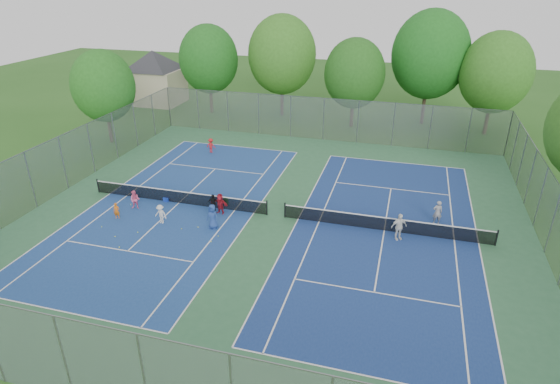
# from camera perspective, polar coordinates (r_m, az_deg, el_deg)

# --- Properties ---
(ground) EXTENTS (120.00, 120.00, 0.00)m
(ground) POSITION_cam_1_polar(r_m,az_deg,el_deg) (30.71, -0.51, -2.96)
(ground) COLOR #26561A
(ground) RESTS_ON ground
(court_pad) EXTENTS (32.00, 32.00, 0.01)m
(court_pad) POSITION_cam_1_polar(r_m,az_deg,el_deg) (30.71, -0.51, -2.95)
(court_pad) COLOR #2E623D
(court_pad) RESTS_ON ground
(court_left) EXTENTS (10.97, 23.77, 0.01)m
(court_left) POSITION_cam_1_polar(r_m,az_deg,el_deg) (33.14, -12.21, -1.31)
(court_left) COLOR navy
(court_left) RESTS_ON court_pad
(court_right) EXTENTS (10.97, 23.77, 0.01)m
(court_right) POSITION_cam_1_polar(r_m,az_deg,el_deg) (29.75, 12.59, -4.61)
(court_right) COLOR navy
(court_right) RESTS_ON court_pad
(net_left) EXTENTS (12.87, 0.10, 0.91)m
(net_left) POSITION_cam_1_polar(r_m,az_deg,el_deg) (32.95, -12.28, -0.63)
(net_left) COLOR black
(net_left) RESTS_ON ground
(net_right) EXTENTS (12.87, 0.10, 0.91)m
(net_right) POSITION_cam_1_polar(r_m,az_deg,el_deg) (29.53, 12.67, -3.87)
(net_right) COLOR black
(net_right) RESTS_ON ground
(fence_north) EXTENTS (32.00, 0.10, 4.00)m
(fence_north) POSITION_cam_1_polar(r_m,az_deg,el_deg) (44.44, 5.33, 8.82)
(fence_north) COLOR gray
(fence_north) RESTS_ON ground
(fence_south) EXTENTS (32.00, 0.10, 4.00)m
(fence_south) POSITION_cam_1_polar(r_m,az_deg,el_deg) (17.74, -16.23, -21.06)
(fence_south) COLOR gray
(fence_south) RESTS_ON ground
(fence_west) EXTENTS (0.10, 32.00, 4.00)m
(fence_west) POSITION_cam_1_polar(r_m,az_deg,el_deg) (37.26, -24.91, 3.21)
(fence_west) COLOR gray
(fence_west) RESTS_ON ground
(fence_east) EXTENTS (0.10, 32.00, 4.00)m
(fence_east) POSITION_cam_1_polar(r_m,az_deg,el_deg) (30.02, 30.31, -3.14)
(fence_east) COLOR gray
(fence_east) RESTS_ON ground
(house) EXTENTS (11.03, 11.03, 7.30)m
(house) POSITION_cam_1_polar(r_m,az_deg,el_deg) (58.97, -15.13, 14.42)
(house) COLOR #B7A88C
(house) RESTS_ON ground
(tree_nw) EXTENTS (6.40, 6.40, 9.58)m
(tree_nw) POSITION_cam_1_polar(r_m,az_deg,el_deg) (53.29, -8.70, 15.72)
(tree_nw) COLOR #443326
(tree_nw) RESTS_ON ground
(tree_nl) EXTENTS (7.20, 7.20, 10.69)m
(tree_nl) POSITION_cam_1_polar(r_m,az_deg,el_deg) (51.42, 0.25, 16.39)
(tree_nl) COLOR #443326
(tree_nl) RESTS_ON ground
(tree_nc) EXTENTS (6.00, 6.00, 8.85)m
(tree_nc) POSITION_cam_1_polar(r_m,az_deg,el_deg) (48.15, 9.08, 14.08)
(tree_nc) COLOR #443326
(tree_nc) RESTS_ON ground
(tree_nr) EXTENTS (7.60, 7.60, 11.42)m
(tree_nr) POSITION_cam_1_polar(r_m,az_deg,el_deg) (50.52, 17.86, 15.65)
(tree_nr) COLOR #443326
(tree_nr) RESTS_ON ground
(tree_ne) EXTENTS (6.60, 6.60, 9.77)m
(tree_ne) POSITION_cam_1_polar(r_m,az_deg,el_deg) (49.26, 24.83, 13.06)
(tree_ne) COLOR #443326
(tree_ne) RESTS_ON ground
(tree_side_w) EXTENTS (5.60, 5.60, 8.47)m
(tree_side_w) POSITION_cam_1_polar(r_m,az_deg,el_deg) (45.68, -20.75, 11.99)
(tree_side_w) COLOR #443326
(tree_side_w) RESTS_ON ground
(ball_crate) EXTENTS (0.44, 0.44, 0.30)m
(ball_crate) POSITION_cam_1_polar(r_m,az_deg,el_deg) (33.55, -13.67, -0.87)
(ball_crate) COLOR #1838B4
(ball_crate) RESTS_ON ground
(ball_hopper) EXTENTS (0.29, 0.29, 0.49)m
(ball_hopper) POSITION_cam_1_polar(r_m,az_deg,el_deg) (32.31, -6.59, -1.13)
(ball_hopper) COLOR #278F36
(ball_hopper) RESTS_ON ground
(student_a) EXTENTS (0.46, 0.36, 1.10)m
(student_a) POSITION_cam_1_polar(r_m,az_deg,el_deg) (31.97, -19.30, -2.19)
(student_a) COLOR orange
(student_a) RESTS_ON ground
(student_b) EXTENTS (0.73, 0.62, 1.32)m
(student_b) POSITION_cam_1_polar(r_m,az_deg,el_deg) (32.85, -17.26, -0.91)
(student_b) COLOR #F8608E
(student_b) RESTS_ON ground
(student_c) EXTENTS (0.88, 0.57, 1.28)m
(student_c) POSITION_cam_1_polar(r_m,az_deg,el_deg) (30.54, -14.34, -2.64)
(student_c) COLOR silver
(student_c) RESTS_ON ground
(student_d) EXTENTS (0.81, 0.41, 1.32)m
(student_d) POSITION_cam_1_polar(r_m,az_deg,el_deg) (31.20, -8.15, -1.39)
(student_d) COLOR black
(student_d) RESTS_ON ground
(student_e) EXTENTS (0.87, 0.65, 1.62)m
(student_e) POSITION_cam_1_polar(r_m,az_deg,el_deg) (29.25, -8.22, -2.98)
(student_e) COLOR navy
(student_e) RESTS_ON ground
(student_f) EXTENTS (1.38, 0.69, 1.42)m
(student_f) POSITION_cam_1_polar(r_m,az_deg,el_deg) (31.00, -7.31, -1.42)
(student_f) COLOR maroon
(student_f) RESTS_ON ground
(child_far_baseline) EXTENTS (0.86, 0.52, 1.29)m
(child_far_baseline) POSITION_cam_1_polar(r_m,az_deg,el_deg) (41.79, -8.41, 5.62)
(child_far_baseline) COLOR red
(child_far_baseline) RESTS_ON ground
(instructor) EXTENTS (0.65, 0.49, 1.61)m
(instructor) POSITION_cam_1_polar(r_m,az_deg,el_deg) (31.08, 18.64, -2.37)
(instructor) COLOR gray
(instructor) RESTS_ON ground
(teen_court_b) EXTENTS (1.07, 0.86, 1.70)m
(teen_court_b) POSITION_cam_1_polar(r_m,az_deg,el_deg) (28.65, 14.29, -4.12)
(teen_court_b) COLOR white
(teen_court_b) RESTS_ON ground
(tennis_ball_0) EXTENTS (0.07, 0.07, 0.07)m
(tennis_ball_0) POSITION_cam_1_polar(r_m,az_deg,el_deg) (29.80, -11.91, -4.44)
(tennis_ball_0) COLOR #B7D431
(tennis_ball_0) RESTS_ON ground
(tennis_ball_1) EXTENTS (0.07, 0.07, 0.07)m
(tennis_ball_1) POSITION_cam_1_polar(r_m,az_deg,el_deg) (30.05, -19.46, -5.17)
(tennis_ball_1) COLOR #ECF438
(tennis_ball_1) RESTS_ON ground
(tennis_ball_2) EXTENTS (0.07, 0.07, 0.07)m
(tennis_ball_2) POSITION_cam_1_polar(r_m,az_deg,el_deg) (28.65, -7.54, -5.38)
(tennis_ball_2) COLOR #B2C72E
(tennis_ball_2) RESTS_ON ground
(tennis_ball_3) EXTENTS (0.07, 0.07, 0.07)m
(tennis_ball_3) POSITION_cam_1_polar(r_m,az_deg,el_deg) (28.88, -18.99, -6.40)
(tennis_ball_3) COLOR yellow
(tennis_ball_3) RESTS_ON ground
(tennis_ball_4) EXTENTS (0.07, 0.07, 0.07)m
(tennis_ball_4) POSITION_cam_1_polar(r_m,az_deg,el_deg) (30.09, -16.95, -4.75)
(tennis_ball_4) COLOR #B8E134
(tennis_ball_4) RESTS_ON ground
(tennis_ball_5) EXTENTS (0.07, 0.07, 0.07)m
(tennis_ball_5) POSITION_cam_1_polar(r_m,az_deg,el_deg) (28.15, -8.42, -6.04)
(tennis_ball_5) COLOR #B3CE2F
(tennis_ball_5) RESTS_ON ground
(tennis_ball_6) EXTENTS (0.07, 0.07, 0.07)m
(tennis_ball_6) POSITION_cam_1_polar(r_m,az_deg,el_deg) (33.68, -17.75, -1.50)
(tennis_ball_6) COLOR #BAD431
(tennis_ball_6) RESTS_ON ground
(tennis_ball_7) EXTENTS (0.07, 0.07, 0.07)m
(tennis_ball_7) POSITION_cam_1_polar(r_m,az_deg,el_deg) (29.79, -9.96, -4.27)
(tennis_ball_7) COLOR yellow
(tennis_ball_7) RESTS_ON ground
(tennis_ball_8) EXTENTS (0.07, 0.07, 0.07)m
(tennis_ball_8) POSITION_cam_1_polar(r_m,az_deg,el_deg) (31.44, -20.90, -4.01)
(tennis_ball_8) COLOR #AFD030
(tennis_ball_8) RESTS_ON ground
(tennis_ball_9) EXTENTS (0.07, 0.07, 0.07)m
(tennis_ball_9) POSITION_cam_1_polar(r_m,az_deg,el_deg) (29.14, -16.74, -5.76)
(tennis_ball_9) COLOR #CAD932
(tennis_ball_9) RESTS_ON ground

